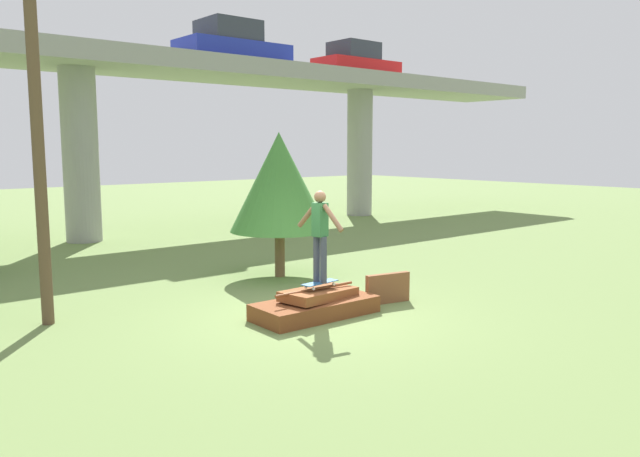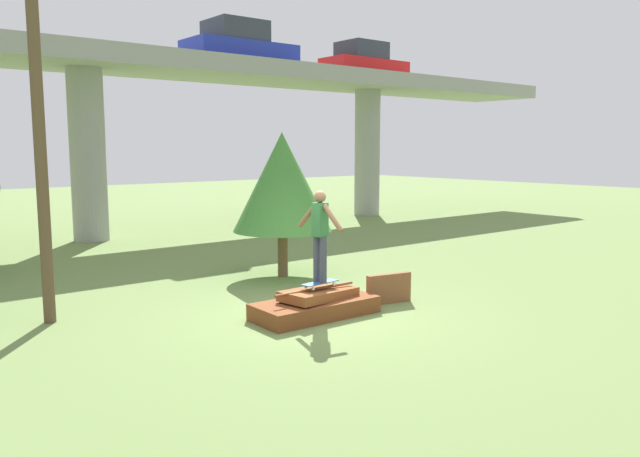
{
  "view_description": "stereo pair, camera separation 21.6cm",
  "coord_description": "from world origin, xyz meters",
  "px_view_note": "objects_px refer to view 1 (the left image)",
  "views": [
    {
      "loc": [
        -6.89,
        -8.35,
        3.01
      ],
      "look_at": [
        0.1,
        -0.01,
        1.57
      ],
      "focal_mm": 35.0,
      "sensor_mm": 36.0,
      "label": 1
    },
    {
      "loc": [
        -6.72,
        -8.49,
        3.01
      ],
      "look_at": [
        0.1,
        -0.01,
        1.57
      ],
      "focal_mm": 35.0,
      "sensor_mm": 36.0,
      "label": 2
    }
  ],
  "objects_px": {
    "skater": "(320,230)",
    "car_on_overpass_right": "(232,46)",
    "skateboard": "(320,283)",
    "car_on_overpass_mid": "(356,63)",
    "tree_behind_right": "(279,182)",
    "utility_pole": "(34,72)"
  },
  "relations": [
    {
      "from": "skateboard",
      "to": "tree_behind_right",
      "type": "relative_size",
      "value": 0.23
    },
    {
      "from": "car_on_overpass_right",
      "to": "skateboard",
      "type": "bearing_deg",
      "value": -115.43
    },
    {
      "from": "skateboard",
      "to": "skater",
      "type": "xyz_separation_m",
      "value": [
        0.0,
        -0.0,
        0.96
      ]
    },
    {
      "from": "car_on_overpass_mid",
      "to": "utility_pole",
      "type": "bearing_deg",
      "value": -149.73
    },
    {
      "from": "skater",
      "to": "car_on_overpass_right",
      "type": "bearing_deg",
      "value": 64.57
    },
    {
      "from": "car_on_overpass_mid",
      "to": "skateboard",
      "type": "bearing_deg",
      "value": -135.29
    },
    {
      "from": "skateboard",
      "to": "utility_pole",
      "type": "height_order",
      "value": "utility_pole"
    },
    {
      "from": "skateboard",
      "to": "skater",
      "type": "distance_m",
      "value": 0.96
    },
    {
      "from": "skater",
      "to": "utility_pole",
      "type": "distance_m",
      "value": 5.38
    },
    {
      "from": "car_on_overpass_mid",
      "to": "car_on_overpass_right",
      "type": "xyz_separation_m",
      "value": [
        -6.5,
        -0.37,
        0.02
      ]
    },
    {
      "from": "car_on_overpass_right",
      "to": "utility_pole",
      "type": "bearing_deg",
      "value": -136.48
    },
    {
      "from": "car_on_overpass_right",
      "to": "tree_behind_right",
      "type": "bearing_deg",
      "value": -115.75
    },
    {
      "from": "skateboard",
      "to": "car_on_overpass_right",
      "type": "relative_size",
      "value": 0.19
    },
    {
      "from": "car_on_overpass_mid",
      "to": "tree_behind_right",
      "type": "relative_size",
      "value": 1.15
    },
    {
      "from": "skateboard",
      "to": "car_on_overpass_right",
      "type": "distance_m",
      "value": 14.05
    },
    {
      "from": "skater",
      "to": "car_on_overpass_mid",
      "type": "relative_size",
      "value": 0.42
    },
    {
      "from": "utility_pole",
      "to": "skater",
      "type": "bearing_deg",
      "value": -33.39
    },
    {
      "from": "skater",
      "to": "car_on_overpass_mid",
      "type": "distance_m",
      "value": 17.55
    },
    {
      "from": "car_on_overpass_right",
      "to": "tree_behind_right",
      "type": "xyz_separation_m",
      "value": [
        -3.98,
        -8.25,
        -4.43
      ]
    },
    {
      "from": "skater",
      "to": "tree_behind_right",
      "type": "bearing_deg",
      "value": 65.38
    },
    {
      "from": "skater",
      "to": "tree_behind_right",
      "type": "xyz_separation_m",
      "value": [
        1.47,
        3.21,
        0.64
      ]
    },
    {
      "from": "car_on_overpass_mid",
      "to": "skater",
      "type": "bearing_deg",
      "value": -135.29
    }
  ]
}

